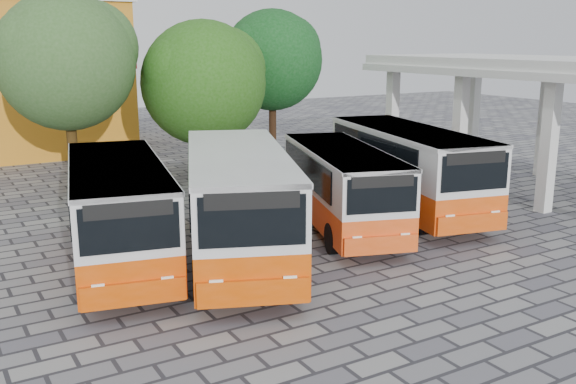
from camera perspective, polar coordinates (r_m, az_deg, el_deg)
ground at (r=18.38m, az=10.89°, el=-6.25°), size 90.00×90.00×0.00m
terminal_shelter at (r=27.83m, az=22.44°, el=9.96°), size 6.80×15.80×5.40m
bus_far_left at (r=18.12m, az=-14.84°, el=-1.25°), size 4.03×8.34×2.87m
bus_centre_left at (r=17.94m, az=-4.46°, el=-0.51°), size 5.65×9.25×3.11m
bus_centre_right at (r=20.95m, az=4.84°, el=0.80°), size 4.47×7.91×2.68m
bus_far_right at (r=23.38m, az=10.59°, el=2.44°), size 4.37×8.82×3.02m
tree_left at (r=27.28m, az=-19.04°, el=11.27°), size 5.70×5.43×7.97m
tree_middle at (r=28.75m, az=-7.42°, el=9.96°), size 5.73×5.46×6.98m
tree_right at (r=33.25m, az=-1.34°, el=11.93°), size 5.34×5.09×7.63m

